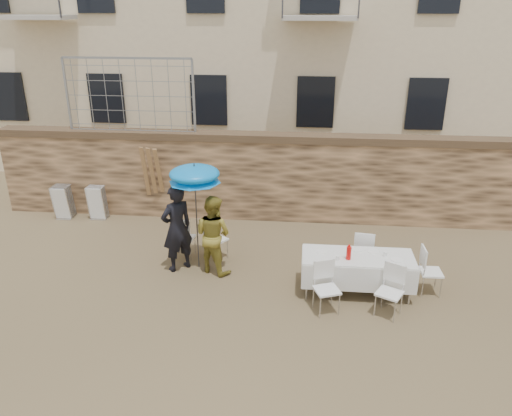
# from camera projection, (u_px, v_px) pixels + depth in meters

# --- Properties ---
(ground) EXTENTS (80.00, 80.00, 0.00)m
(ground) POSITION_uv_depth(u_px,v_px,m) (220.00, 331.00, 8.54)
(ground) COLOR brown
(ground) RESTS_ON ground
(stone_wall) EXTENTS (13.00, 0.50, 2.20)m
(stone_wall) POSITION_uv_depth(u_px,v_px,m) (251.00, 177.00, 12.73)
(stone_wall) COLOR brown
(stone_wall) RESTS_ON ground
(chain_link_fence) EXTENTS (3.20, 0.06, 1.80)m
(chain_link_fence) POSITION_uv_depth(u_px,v_px,m) (130.00, 96.00, 12.24)
(chain_link_fence) COLOR gray
(chain_link_fence) RESTS_ON stone_wall
(man_suit) EXTENTS (0.81, 0.80, 1.88)m
(man_suit) POSITION_uv_depth(u_px,v_px,m) (177.00, 228.00, 10.21)
(man_suit) COLOR black
(man_suit) RESTS_ON ground
(woman_dress) EXTENTS (1.01, 0.94, 1.67)m
(woman_dress) POSITION_uv_depth(u_px,v_px,m) (213.00, 234.00, 10.18)
(woman_dress) COLOR gold
(woman_dress) RESTS_ON ground
(umbrella) EXTENTS (1.05, 1.05, 2.14)m
(umbrella) POSITION_uv_depth(u_px,v_px,m) (195.00, 177.00, 9.85)
(umbrella) COLOR #3F3F44
(umbrella) RESTS_ON ground
(couple_chair_left) EXTENTS (0.52, 0.52, 0.96)m
(couple_chair_left) POSITION_uv_depth(u_px,v_px,m) (184.00, 237.00, 10.89)
(couple_chair_left) COLOR white
(couple_chair_left) RESTS_ON ground
(couple_chair_right) EXTENTS (0.67, 0.67, 0.96)m
(couple_chair_right) POSITION_uv_depth(u_px,v_px,m) (216.00, 238.00, 10.82)
(couple_chair_right) COLOR white
(couple_chair_right) RESTS_ON ground
(banquet_table) EXTENTS (2.10, 0.85, 0.78)m
(banquet_table) POSITION_uv_depth(u_px,v_px,m) (358.00, 258.00, 9.44)
(banquet_table) COLOR silver
(banquet_table) RESTS_ON ground
(soda_bottle) EXTENTS (0.09, 0.09, 0.26)m
(soda_bottle) POSITION_uv_depth(u_px,v_px,m) (349.00, 253.00, 9.26)
(soda_bottle) COLOR red
(soda_bottle) RESTS_ON banquet_table
(table_chair_front_left) EXTENTS (0.62, 0.62, 0.96)m
(table_chair_front_left) POSITION_uv_depth(u_px,v_px,m) (327.00, 289.00, 8.90)
(table_chair_front_left) COLOR white
(table_chair_front_left) RESTS_ON ground
(table_chair_front_right) EXTENTS (0.65, 0.65, 0.96)m
(table_chair_front_right) POSITION_uv_depth(u_px,v_px,m) (390.00, 292.00, 8.80)
(table_chair_front_right) COLOR white
(table_chair_front_right) RESTS_ON ground
(table_chair_back) EXTENTS (0.54, 0.54, 0.96)m
(table_chair_back) POSITION_uv_depth(u_px,v_px,m) (364.00, 251.00, 10.25)
(table_chair_back) COLOR white
(table_chair_back) RESTS_ON ground
(table_chair_side) EXTENTS (0.49, 0.49, 0.96)m
(table_chair_side) POSITION_uv_depth(u_px,v_px,m) (431.00, 271.00, 9.50)
(table_chair_side) COLOR white
(table_chair_side) RESTS_ON ground
(chair_stack_left) EXTENTS (0.46, 0.47, 0.92)m
(chair_stack_left) POSITION_uv_depth(u_px,v_px,m) (66.00, 199.00, 13.04)
(chair_stack_left) COLOR white
(chair_stack_left) RESTS_ON ground
(chair_stack_right) EXTENTS (0.46, 0.40, 0.92)m
(chair_stack_right) POSITION_uv_depth(u_px,v_px,m) (99.00, 201.00, 12.96)
(chair_stack_right) COLOR white
(chair_stack_right) RESTS_ON ground
(wood_planks) EXTENTS (0.70, 0.20, 2.00)m
(wood_planks) POSITION_uv_depth(u_px,v_px,m) (158.00, 182.00, 12.67)
(wood_planks) COLOR #A37749
(wood_planks) RESTS_ON ground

